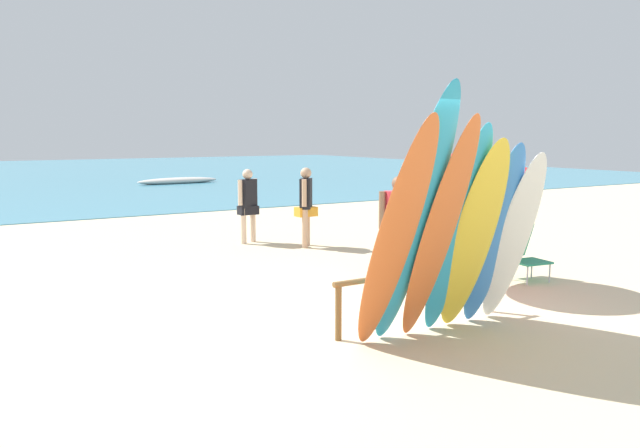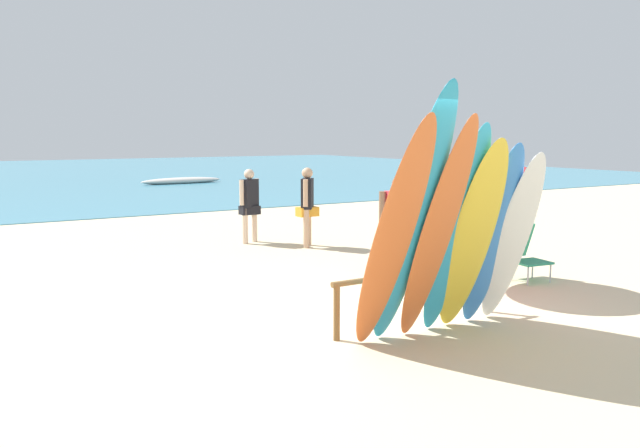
% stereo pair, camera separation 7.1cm
% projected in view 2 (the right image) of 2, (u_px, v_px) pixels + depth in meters
% --- Properties ---
extents(ground, '(60.00, 60.00, 0.00)m').
position_uv_depth(ground, '(113.00, 208.00, 19.46)').
color(ground, beige).
extents(ocean_water, '(60.00, 40.00, 0.02)m').
position_uv_depth(ocean_water, '(29.00, 175.00, 34.38)').
color(ocean_water, teal).
rests_on(ocean_water, ground).
extents(surfboard_rack, '(2.32, 0.07, 0.64)m').
position_uv_depth(surfboard_rack, '(418.00, 283.00, 7.52)').
color(surfboard_rack, brown).
rests_on(surfboard_rack, ground).
extents(surfboard_orange_0, '(0.58, 1.06, 2.39)m').
position_uv_depth(surfboard_orange_0, '(394.00, 237.00, 6.38)').
color(surfboard_orange_0, orange).
rests_on(surfboard_orange_0, ground).
extents(surfboard_teal_1, '(0.58, 1.11, 2.70)m').
position_uv_depth(surfboard_teal_1, '(413.00, 219.00, 6.52)').
color(surfboard_teal_1, '#289EC6').
rests_on(surfboard_teal_1, ground).
extents(surfboard_orange_2, '(0.55, 1.00, 2.39)m').
position_uv_depth(surfboard_orange_2, '(437.00, 232.00, 6.71)').
color(surfboard_orange_2, orange).
rests_on(surfboard_orange_2, ground).
extents(surfboard_teal_3, '(0.55, 0.85, 2.31)m').
position_uv_depth(surfboard_teal_3, '(456.00, 232.00, 6.99)').
color(surfboard_teal_3, '#289EC6').
rests_on(surfboard_teal_3, ground).
extents(surfboard_yellow_4, '(0.63, 0.92, 2.16)m').
position_uv_depth(surfboard_yellow_4, '(472.00, 237.00, 7.10)').
color(surfboard_yellow_4, yellow).
rests_on(surfboard_yellow_4, ground).
extents(surfboard_blue_5, '(0.53, 0.82, 2.11)m').
position_uv_depth(surfboard_blue_5, '(492.00, 236.00, 7.31)').
color(surfboard_blue_5, '#337AD1').
rests_on(surfboard_blue_5, ground).
extents(surfboard_white_6, '(0.57, 0.90, 2.01)m').
position_uv_depth(surfboard_white_6, '(512.00, 239.00, 7.45)').
color(surfboard_white_6, white).
rests_on(surfboard_white_6, ground).
extents(beachgoer_near_rack, '(0.58, 0.32, 1.59)m').
position_uv_depth(beachgoer_near_rack, '(399.00, 223.00, 9.47)').
color(beachgoer_near_rack, brown).
rests_on(beachgoer_near_rack, ground).
extents(beachgoer_photographing, '(0.52, 0.33, 1.48)m').
position_uv_depth(beachgoer_photographing, '(249.00, 200.00, 13.18)').
color(beachgoer_photographing, beige).
rests_on(beachgoer_photographing, ground).
extents(beachgoer_by_water, '(0.40, 0.48, 1.54)m').
position_uv_depth(beachgoer_by_water, '(307.00, 201.00, 12.72)').
color(beachgoer_by_water, tan).
rests_on(beachgoer_by_water, ground).
extents(beach_chair_red, '(0.70, 0.82, 0.81)m').
position_uv_depth(beach_chair_red, '(462.00, 233.00, 11.71)').
color(beach_chair_red, '#B7B7BC').
rests_on(beach_chair_red, ground).
extents(beach_chair_blue, '(0.60, 0.72, 0.83)m').
position_uv_depth(beach_chair_blue, '(407.00, 237.00, 11.25)').
color(beach_chair_blue, '#B7B7BC').
rests_on(beach_chair_blue, ground).
extents(beach_chair_striped, '(0.58, 0.71, 0.83)m').
position_uv_depth(beach_chair_striped, '(523.00, 251.00, 9.90)').
color(beach_chair_striped, '#B7B7BC').
rests_on(beach_chair_striped, ground).
extents(beach_umbrella, '(1.91, 1.91, 1.99)m').
position_uv_depth(beach_umbrella, '(470.00, 159.00, 9.29)').
color(beach_umbrella, silver).
rests_on(beach_umbrella, ground).
extents(distant_boat, '(3.71, 0.96, 0.29)m').
position_uv_depth(distant_boat, '(182.00, 181.00, 28.73)').
color(distant_boat, silver).
rests_on(distant_boat, ground).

